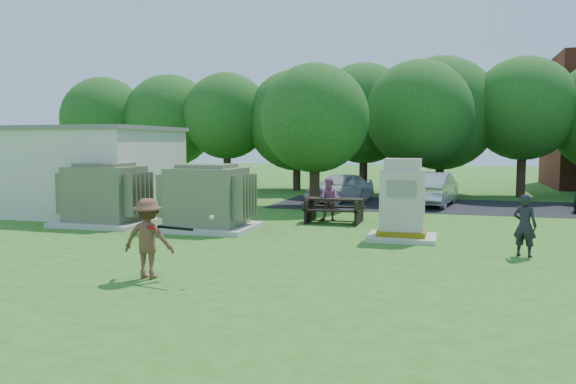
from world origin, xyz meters
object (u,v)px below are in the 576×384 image
(generator_cabinet, at_px, (402,204))
(picnic_table, at_px, (334,207))
(batter, at_px, (148,238))
(transformer_left, at_px, (105,196))
(person_at_picnic, at_px, (330,199))
(transformer_right, at_px, (207,199))
(car_silver_a, at_px, (433,189))
(car_white, at_px, (340,187))
(person_by_generator, at_px, (525,225))

(generator_cabinet, height_order, picnic_table, generator_cabinet)
(batter, bearing_deg, transformer_left, -54.71)
(person_at_picnic, bearing_deg, transformer_right, -136.83)
(transformer_left, distance_m, car_silver_a, 13.75)
(picnic_table, bearing_deg, car_white, 99.38)
(transformer_right, bearing_deg, person_at_picnic, 41.22)
(person_at_picnic, height_order, car_silver_a, person_at_picnic)
(transformer_left, bearing_deg, transformer_right, 0.00)
(generator_cabinet, xyz_separation_m, person_at_picnic, (-2.74, 3.12, -0.24))
(picnic_table, bearing_deg, transformer_left, -159.96)
(person_by_generator, bearing_deg, batter, 55.82)
(generator_cabinet, relative_size, car_silver_a, 0.52)
(person_at_picnic, bearing_deg, batter, -99.15)
(batter, bearing_deg, picnic_table, -107.44)
(batter, distance_m, car_white, 15.77)
(person_at_picnic, bearing_deg, car_silver_a, 63.62)
(car_silver_a, bearing_deg, batter, 80.15)
(transformer_left, height_order, transformer_right, same)
(picnic_table, xyz_separation_m, batter, (-2.02, -8.89, 0.29))
(person_at_picnic, xyz_separation_m, car_white, (-0.91, 6.57, -0.09))
(picnic_table, height_order, car_white, car_white)
(picnic_table, bearing_deg, car_silver_a, 64.26)
(transformer_right, xyz_separation_m, person_at_picnic, (3.33, 2.92, -0.20))
(transformer_left, height_order, person_by_generator, transformer_left)
(car_white, distance_m, car_silver_a, 4.25)
(generator_cabinet, xyz_separation_m, person_by_generator, (3.02, -1.60, -0.25))
(transformer_left, relative_size, batter, 1.85)
(transformer_right, xyz_separation_m, car_white, (2.42, 9.49, -0.30))
(transformer_left, height_order, batter, transformer_left)
(transformer_right, distance_m, car_white, 9.80)
(generator_cabinet, relative_size, picnic_table, 1.17)
(car_white, bearing_deg, person_by_generator, -35.15)
(transformer_left, xyz_separation_m, car_silver_a, (10.34, 9.06, -0.24))
(generator_cabinet, bearing_deg, car_silver_a, 86.51)
(car_silver_a, bearing_deg, transformer_left, 49.81)
(transformer_right, height_order, picnic_table, transformer_right)
(picnic_table, distance_m, batter, 9.12)
(picnic_table, height_order, car_silver_a, car_silver_a)
(picnic_table, height_order, person_at_picnic, person_at_picnic)
(transformer_left, bearing_deg, person_at_picnic, 22.55)
(person_by_generator, bearing_deg, person_at_picnic, -13.93)
(picnic_table, distance_m, car_white, 6.94)
(person_by_generator, relative_size, car_silver_a, 0.34)
(generator_cabinet, bearing_deg, person_by_generator, -27.91)
(transformer_left, distance_m, picnic_table, 7.73)
(car_silver_a, bearing_deg, picnic_table, 72.86)
(transformer_right, height_order, person_by_generator, transformer_right)
(person_by_generator, distance_m, car_white, 13.13)
(batter, distance_m, person_by_generator, 8.77)
(generator_cabinet, bearing_deg, picnic_table, 131.55)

